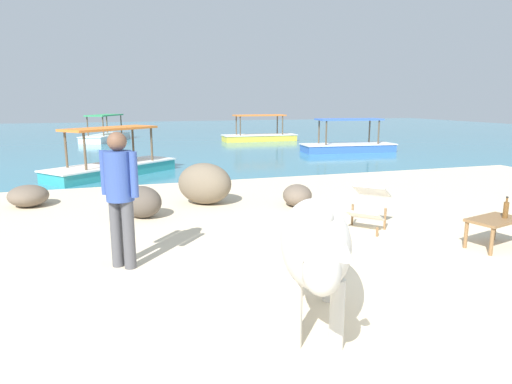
{
  "coord_description": "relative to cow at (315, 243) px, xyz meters",
  "views": [
    {
      "loc": [
        -2.39,
        -3.76,
        2.01
      ],
      "look_at": [
        -0.23,
        3.0,
        0.55
      ],
      "focal_mm": 31.4,
      "sensor_mm": 36.0,
      "label": 1
    }
  ],
  "objects": [
    {
      "name": "shore_rock_medium",
      "position": [
        -1.21,
        4.3,
        -0.49
      ],
      "size": [
        0.91,
        0.91,
        0.54
      ],
      "primitive_type": "ellipsoid",
      "rotation": [
        0.0,
        0.0,
        2.37
      ],
      "color": "brown",
      "rests_on": "sand_beach"
    },
    {
      "name": "cow",
      "position": [
        0.0,
        0.0,
        0.0
      ],
      "size": [
        1.2,
        2.04,
        1.16
      ],
      "rotation": [
        0.0,
        0.0,
        4.31
      ],
      "color": "beige",
      "rests_on": "sand_beach"
    },
    {
      "name": "boat_white",
      "position": [
        -1.93,
        20.28,
        -0.51
      ],
      "size": [
        2.52,
        3.83,
        1.29
      ],
      "rotation": [
        0.0,
        0.0,
        1.16
      ],
      "color": "white",
      "rests_on": "water_surface"
    },
    {
      "name": "shore_rock_flat",
      "position": [
        -3.2,
        5.81,
        -0.56
      ],
      "size": [
        0.91,
        0.94,
        0.4
      ],
      "primitive_type": "ellipsoid",
      "rotation": [
        0.0,
        0.0,
        1.85
      ],
      "color": "#6B5B4C",
      "rests_on": "sand_beach"
    },
    {
      "name": "shore_rock_large",
      "position": [
        1.65,
        4.28,
        -0.56
      ],
      "size": [
        0.74,
        0.82,
        0.41
      ],
      "primitive_type": "ellipsoid",
      "rotation": [
        0.0,
        0.0,
        1.24
      ],
      "color": "#6B5B4C",
      "rests_on": "sand_beach"
    },
    {
      "name": "boat_blue",
      "position": [
        7.18,
        12.27,
        -0.51
      ],
      "size": [
        3.76,
        1.47,
        1.29
      ],
      "rotation": [
        0.0,
        0.0,
        3.05
      ],
      "color": "#3866B7",
      "rests_on": "water_surface"
    },
    {
      "name": "boat_teal",
      "position": [
        -1.66,
        9.15,
        -0.51
      ],
      "size": [
        3.6,
        3.18,
        1.29
      ],
      "rotation": [
        0.0,
        0.0,
        3.81
      ],
      "color": "teal",
      "rests_on": "water_surface"
    },
    {
      "name": "person_standing",
      "position": [
        -1.57,
        1.98,
        0.18
      ],
      "size": [
        0.41,
        0.36,
        1.62
      ],
      "rotation": [
        0.0,
        0.0,
        4.02
      ],
      "color": "#4C4C51",
      "rests_on": "sand_beach"
    },
    {
      "name": "boat_yellow",
      "position": [
        5.35,
        17.85,
        -0.51
      ],
      "size": [
        3.69,
        1.21,
        1.29
      ],
      "rotation": [
        0.0,
        0.0,
        3.13
      ],
      "color": "gold",
      "rests_on": "water_surface"
    },
    {
      "name": "water_surface",
      "position": [
        0.77,
        22.4,
        -0.8
      ],
      "size": [
        60.0,
        36.0,
        0.03
      ],
      "primitive_type": "cube",
      "color": "teal",
      "rests_on": "ground"
    },
    {
      "name": "sand_beach",
      "position": [
        0.77,
        0.4,
        -0.78
      ],
      "size": [
        18.0,
        14.0,
        0.04
      ],
      "primitive_type": "cube",
      "color": "beige",
      "rests_on": "ground"
    },
    {
      "name": "deck_chair_near",
      "position": [
        2.11,
        2.55,
        -0.38
      ],
      "size": [
        0.92,
        0.91,
        0.68
      ],
      "rotation": [
        0.0,
        0.0,
        3.87
      ],
      "color": "brown",
      "rests_on": "sand_beach"
    },
    {
      "name": "shore_rock_small",
      "position": [
        0.02,
        5.0,
        -0.37
      ],
      "size": [
        1.33,
        1.3,
        0.79
      ],
      "primitive_type": "ellipsoid",
      "rotation": [
        0.0,
        0.0,
        2.46
      ],
      "color": "#756651",
      "rests_on": "sand_beach"
    },
    {
      "name": "bottle",
      "position": [
        3.39,
        1.2,
        -0.24
      ],
      "size": [
        0.07,
        0.07,
        0.3
      ],
      "color": "brown",
      "rests_on": "low_bench_table"
    },
    {
      "name": "low_bench_table",
      "position": [
        3.24,
        1.21,
        -0.43
      ],
      "size": [
        0.85,
        0.61,
        0.4
      ],
      "rotation": [
        0.0,
        0.0,
        0.25
      ],
      "color": "brown",
      "rests_on": "sand_beach"
    }
  ]
}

